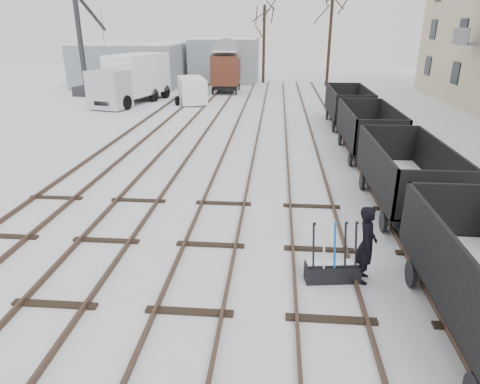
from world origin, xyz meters
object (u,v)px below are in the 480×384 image
Objects in this scene: worker at (367,245)px; lorry at (132,79)px; crane at (85,68)px; box_van_wagon at (226,68)px; ground_frame at (332,270)px; panel_van at (192,90)px.

lorry is at bearing 40.05° from worker.
crane reaches higher than lorry.
box_van_wagon is (-6.90, 30.69, 1.17)m from worker.
crane reaches higher than box_van_wagon.
box_van_wagon reaches higher than ground_frame.
lorry reaches higher than worker.
worker is 27.65m from lorry.
crane is at bearing 160.50° from lorry.
ground_frame is 27.41m from lorry.
worker is (0.75, 0.10, 0.67)m from ground_frame.
panel_van is (-8.18, 24.85, 0.72)m from ground_frame.
box_van_wagon is 0.57× the size of lorry.
ground_frame is 0.18× the size of lorry.
panel_van is 0.53× the size of crane.
lorry is 6.49m from crane.
crane is at bearing 44.90° from worker.
crane is at bearing -167.43° from box_van_wagon.
box_van_wagon is 1.02× the size of panel_van.
ground_frame is at bearing 108.38° from worker.
ground_frame is 0.32× the size of panel_van.
ground_frame is 0.17× the size of crane.
worker is 31.48m from box_van_wagon.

